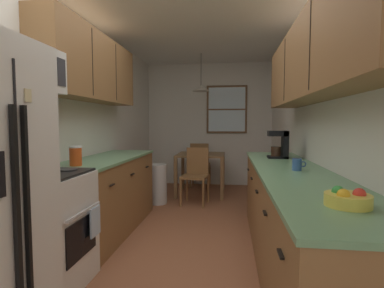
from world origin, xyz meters
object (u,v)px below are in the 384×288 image
stove_range (43,230)px  mug_by_coffeemaker (297,165)px  storage_canister (76,156)px  table_serving_bowl (196,152)px  dining_chair_far (200,163)px  coffee_maker (280,144)px  trash_bin (158,184)px  microwave_over_range (24,69)px  dining_chair_near (196,173)px  dining_table (201,160)px  fruit_bowl (348,199)px

stove_range → mug_by_coffeemaker: bearing=13.9°
storage_canister → table_serving_bowl: size_ratio=1.02×
dining_chair_far → coffee_maker: (1.18, -2.48, 0.56)m
storage_canister → table_serving_bowl: 2.87m
stove_range → dining_chair_far: (0.84, 3.89, 0.03)m
stove_range → mug_by_coffeemaker: (2.02, 0.50, 0.48)m
trash_bin → mug_by_coffeemaker: bearing=-49.9°
stove_range → coffee_maker: size_ratio=3.49×
microwave_over_range → table_serving_bowl: microwave_over_range is taller
microwave_over_range → trash_bin: size_ratio=0.88×
stove_range → trash_bin: (0.29, 2.54, -0.15)m
stove_range → coffee_maker: coffee_maker is taller
dining_chair_near → dining_table: bearing=88.4°
stove_range → trash_bin: size_ratio=1.72×
coffee_maker → trash_bin: bearing=146.7°
microwave_over_range → dining_table: microwave_over_range is taller
stove_range → microwave_over_range: bearing=180.0°
dining_chair_far → table_serving_bowl: bearing=-90.1°
dining_table → storage_canister: (-0.92, -2.73, 0.37)m
mug_by_coffeemaker → dining_table: bearing=111.7°
dining_table → fruit_bowl: (1.10, -3.87, 0.31)m
dining_chair_far → fruit_bowl: bearing=-75.3°
dining_chair_near → table_serving_bowl: dining_chair_near is taller
coffee_maker → table_serving_bowl: size_ratio=1.72×
fruit_bowl → dining_table: bearing=105.9°
storage_canister → coffee_maker: coffee_maker is taller
table_serving_bowl → trash_bin: bearing=-126.9°
mug_by_coffeemaker → storage_canister: bearing=179.1°
dining_table → storage_canister: size_ratio=4.55×
dining_table → coffee_maker: size_ratio=2.70×
dining_chair_near → mug_by_coffeemaker: mug_by_coffeemaker is taller
fruit_bowl → mug_by_coffeemaker: bearing=90.0°
dining_chair_far → storage_canister: (-0.84, -3.36, 0.49)m
dining_table → stove_range: bearing=-105.7°
storage_canister → table_serving_bowl: bearing=72.9°
stove_range → dining_table: bearing=74.3°
dining_chair_far → stove_range: bearing=-102.1°
dining_chair_far → table_serving_bowl: dining_chair_far is taller
dining_chair_near → dining_chair_far: 1.25m
microwave_over_range → mug_by_coffeemaker: microwave_over_range is taller
trash_bin → coffee_maker: coffee_maker is taller
microwave_over_range → coffee_maker: microwave_over_range is taller
dining_chair_far → coffee_maker: coffee_maker is taller
stove_range → dining_table: 3.40m
dining_chair_far → trash_bin: bearing=-111.9°
dining_chair_far → trash_bin: 1.46m
microwave_over_range → table_serving_bowl: 3.53m
trash_bin → storage_canister: 2.14m
fruit_bowl → table_serving_bowl: 4.05m
stove_range → dining_table: size_ratio=1.29×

